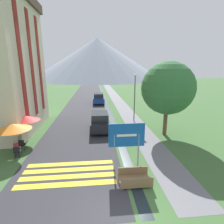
% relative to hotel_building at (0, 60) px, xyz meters
% --- Properties ---
extents(ground_plane, '(160.00, 160.00, 0.00)m').
position_rel_hotel_building_xyz_m(ground_plane, '(9.40, 8.00, -6.82)').
color(ground_plane, '#3D6033').
extents(road, '(6.40, 60.00, 0.01)m').
position_rel_hotel_building_xyz_m(road, '(6.90, 18.00, -6.82)').
color(road, '#2D2D33').
rests_on(road, ground_plane).
extents(footpath, '(2.20, 60.00, 0.01)m').
position_rel_hotel_building_xyz_m(footpath, '(13.00, 18.00, -6.82)').
color(footpath, slate).
rests_on(footpath, ground_plane).
extents(drainage_channel, '(0.60, 60.00, 0.00)m').
position_rel_hotel_building_xyz_m(drainage_channel, '(10.60, 18.00, -6.82)').
color(drainage_channel, black).
rests_on(drainage_channel, ground_plane).
extents(crosswalk_marking, '(5.44, 2.54, 0.01)m').
position_rel_hotel_building_xyz_m(crosswalk_marking, '(6.90, -8.26, -6.82)').
color(crosswalk_marking, yellow).
rests_on(crosswalk_marking, ground_plane).
extents(mountain_distant, '(71.04, 71.04, 22.13)m').
position_rel_hotel_building_xyz_m(mountain_distant, '(10.63, 83.19, 4.24)').
color(mountain_distant, gray).
rests_on(mountain_distant, ground_plane).
extents(hotel_building, '(5.95, 9.43, 12.76)m').
position_rel_hotel_building_xyz_m(hotel_building, '(0.00, 0.00, 0.00)').
color(hotel_building, beige).
rests_on(hotel_building, ground_plane).
extents(road_sign, '(2.15, 0.11, 2.97)m').
position_rel_hotel_building_xyz_m(road_sign, '(10.36, -8.21, -4.82)').
color(road_sign, gray).
rests_on(road_sign, ground_plane).
extents(footbridge, '(1.70, 1.10, 0.65)m').
position_rel_hotel_building_xyz_m(footbridge, '(10.60, -9.54, -6.60)').
color(footbridge, brown).
rests_on(footbridge, ground_plane).
extents(parked_car_near, '(1.96, 4.26, 1.82)m').
position_rel_hotel_building_xyz_m(parked_car_near, '(9.00, -0.86, -5.91)').
color(parked_car_near, black).
rests_on(parked_car_near, ground_plane).
extents(parked_car_far, '(1.96, 4.38, 1.82)m').
position_rel_hotel_building_xyz_m(parked_car_far, '(9.23, 12.81, -5.91)').
color(parked_car_far, navy).
rests_on(parked_car_far, ground_plane).
extents(cafe_chair_far_right, '(0.40, 0.40, 0.85)m').
position_rel_hotel_building_xyz_m(cafe_chair_far_right, '(2.46, -2.18, -6.31)').
color(cafe_chair_far_right, black).
rests_on(cafe_chair_far_right, ground_plane).
extents(cafe_chair_nearest, '(0.40, 0.40, 0.85)m').
position_rel_hotel_building_xyz_m(cafe_chair_nearest, '(3.13, -6.04, -6.31)').
color(cafe_chair_nearest, black).
rests_on(cafe_chair_nearest, ground_plane).
extents(cafe_chair_near_left, '(0.40, 0.40, 0.85)m').
position_rel_hotel_building_xyz_m(cafe_chair_near_left, '(3.03, -4.92, -6.31)').
color(cafe_chair_near_left, black).
rests_on(cafe_chair_near_left, ground_plane).
extents(cafe_chair_near_right, '(0.40, 0.40, 0.85)m').
position_rel_hotel_building_xyz_m(cafe_chair_near_right, '(2.99, -4.83, -6.31)').
color(cafe_chair_near_right, black).
rests_on(cafe_chair_near_right, ground_plane).
extents(cafe_umbrella_front_orange, '(2.40, 2.40, 2.32)m').
position_rel_hotel_building_xyz_m(cafe_umbrella_front_orange, '(2.84, -5.47, -4.72)').
color(cafe_umbrella_front_orange, '#B7B2A8').
rests_on(cafe_umbrella_front_orange, ground_plane).
extents(cafe_umbrella_middle_red, '(2.31, 2.31, 2.24)m').
position_rel_hotel_building_xyz_m(cafe_umbrella_middle_red, '(2.76, -3.07, -4.79)').
color(cafe_umbrella_middle_red, '#B7B2A8').
rests_on(cafe_umbrella_middle_red, ground_plane).
extents(person_seated_far, '(0.32, 0.32, 1.27)m').
position_rel_hotel_building_xyz_m(person_seated_far, '(3.07, -5.96, -6.13)').
color(person_seated_far, '#282833').
rests_on(person_seated_far, ground_plane).
extents(person_seated_near, '(0.32, 0.32, 1.22)m').
position_rel_hotel_building_xyz_m(person_seated_near, '(2.67, -4.35, -6.15)').
color(person_seated_near, '#282833').
rests_on(person_seated_near, ground_plane).
extents(person_standing_terrace, '(0.32, 0.32, 1.81)m').
position_rel_hotel_building_xyz_m(person_standing_terrace, '(2.43, -2.68, -5.77)').
color(person_standing_terrace, '#282833').
rests_on(person_standing_terrace, ground_plane).
extents(streetlamp, '(0.28, 0.28, 5.45)m').
position_rel_hotel_building_xyz_m(streetlamp, '(13.10, 1.72, -3.61)').
color(streetlamp, '#515156').
rests_on(streetlamp, ground_plane).
extents(tree_by_path, '(4.69, 4.69, 6.70)m').
position_rel_hotel_building_xyz_m(tree_by_path, '(15.01, -2.74, -2.48)').
color(tree_by_path, brown).
rests_on(tree_by_path, ground_plane).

